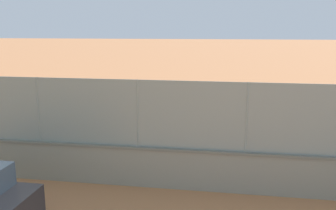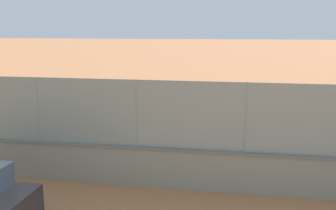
{
  "view_description": "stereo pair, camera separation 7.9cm",
  "coord_description": "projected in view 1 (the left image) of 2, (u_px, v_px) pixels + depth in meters",
  "views": [
    {
      "loc": [
        -0.26,
        21.03,
        4.89
      ],
      "look_at": [
        2.12,
        4.97,
        1.47
      ],
      "focal_mm": 39.88,
      "sensor_mm": 36.0,
      "label": 1
    },
    {
      "loc": [
        -0.33,
        21.02,
        4.89
      ],
      "look_at": [
        2.12,
        4.97,
        1.47
      ],
      "focal_mm": 39.88,
      "sensor_mm": 36.0,
      "label": 2
    }
  ],
  "objects": [
    {
      "name": "perimeter_wall",
      "position": [
        139.0,
        165.0,
        11.62
      ],
      "size": [
        33.01,
        0.92,
        1.28
      ],
      "color": "gray",
      "rests_on": "ground_plane"
    },
    {
      "name": "ground_plane",
      "position": [
        217.0,
        114.0,
        21.4
      ],
      "size": [
        260.0,
        260.0,
        0.0
      ],
      "primitive_type": "plane",
      "color": "#B27247"
    },
    {
      "name": "player_at_service_line",
      "position": [
        313.0,
        105.0,
        19.63
      ],
      "size": [
        0.89,
        1.01,
        1.47
      ],
      "color": "black",
      "rests_on": "ground_plane"
    },
    {
      "name": "sports_ball",
      "position": [
        119.0,
        114.0,
        17.44
      ],
      "size": [
        0.12,
        0.12,
        0.12
      ],
      "primitive_type": "sphere",
      "color": "orange"
    },
    {
      "name": "fence_panel_on_wall",
      "position": [
        138.0,
        113.0,
        11.28
      ],
      "size": [
        32.41,
        0.64,
        2.07
      ],
      "color": "gray",
      "rests_on": "perimeter_wall"
    },
    {
      "name": "player_baseline_waiting",
      "position": [
        129.0,
        91.0,
        23.38
      ],
      "size": [
        1.1,
        0.85,
        1.63
      ],
      "color": "#B2B2B2",
      "rests_on": "ground_plane"
    },
    {
      "name": "player_crossing_court",
      "position": [
        107.0,
        104.0,
        19.35
      ],
      "size": [
        1.17,
        0.74,
        1.62
      ],
      "color": "#B2B2B2",
      "rests_on": "ground_plane"
    }
  ]
}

